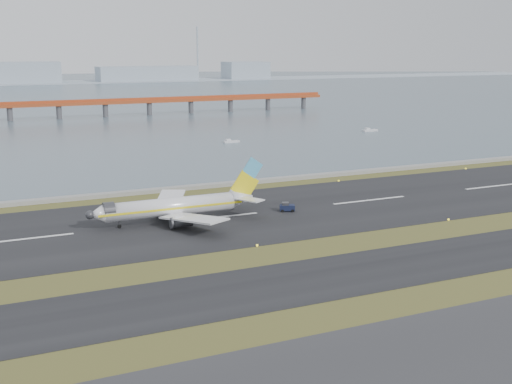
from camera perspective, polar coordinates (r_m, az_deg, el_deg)
ground at (r=113.37m, az=1.66°, el=-5.92°), size 1000.00×1000.00×0.00m
taxiway_strip at (r=103.31m, az=4.58°, el=-7.82°), size 1000.00×18.00×0.10m
runway_strip at (r=139.83m, az=-3.69°, el=-2.31°), size 1000.00×45.00×0.10m
seawall at (r=167.39m, az=-7.29°, el=0.29°), size 1000.00×2.50×1.00m
bay_water at (r=559.83m, az=-19.46°, el=8.28°), size 1400.00×800.00×1.30m
red_pier at (r=354.26m, az=-13.27°, el=7.68°), size 260.00×5.00×10.20m
far_shoreline at (r=719.87m, az=-19.55°, el=9.58°), size 1400.00×80.00×60.50m
airliner at (r=136.62m, az=-6.99°, el=-1.26°), size 38.52×32.89×12.80m
pushback_tug at (r=144.90m, az=2.76°, el=-1.35°), size 3.80×3.01×2.14m
workboat_near at (r=250.80m, az=-2.25°, el=4.51°), size 6.59×2.41×1.57m
workboat_far at (r=289.05m, az=10.06°, el=5.42°), size 7.22×2.65×1.72m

